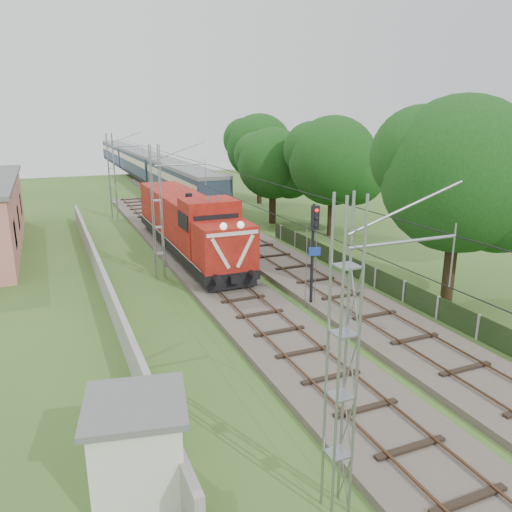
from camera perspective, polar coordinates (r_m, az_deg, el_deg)
name	(u,v)px	position (r m, az deg, el deg)	size (l,w,h in m)	color
ground	(295,353)	(21.30, 4.49, -10.98)	(140.00, 140.00, 0.00)	#385921
track_main	(236,295)	(27.10, -2.31, -4.50)	(4.20, 70.00, 0.45)	#6B6054
track_side	(237,236)	(40.46, -2.20, 2.34)	(4.20, 80.00, 0.45)	#6B6054
catenary	(158,213)	(29.94, -11.11, 4.85)	(3.31, 70.00, 8.00)	gray
boundary_wall	(100,274)	(30.23, -17.37, -1.93)	(0.25, 40.00, 1.50)	#9E9E99
fence	(404,292)	(27.54, 16.57, -3.92)	(0.12, 32.00, 1.20)	black
locomotive	(188,222)	(35.16, -7.80, 3.83)	(3.24, 18.47, 4.69)	black
coach_rake	(141,163)	(79.37, -12.97, 10.37)	(3.22, 71.81, 3.72)	black
signal_post	(314,238)	(24.87, 6.62, 2.06)	(0.59, 0.47, 5.41)	black
relay_hut	(138,446)	(14.13, -13.35, -20.36)	(3.00, 3.00, 2.64)	silver
tree_a	(461,177)	(27.13, 22.41, 8.39)	(8.21, 7.82, 10.64)	#342415
tree_b	(334,162)	(40.82, 8.90, 10.58)	(7.43, 7.07, 9.63)	#342415
tree_c	(274,164)	(45.32, 2.04, 10.43)	(6.64, 6.32, 8.60)	#342415
tree_d	(260,148)	(55.88, 0.49, 12.24)	(7.58, 7.22, 9.82)	#342415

